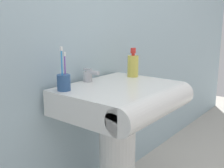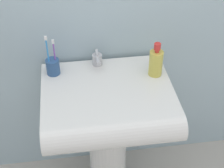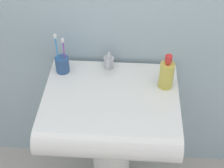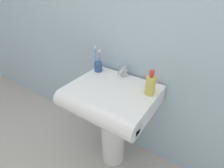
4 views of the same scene
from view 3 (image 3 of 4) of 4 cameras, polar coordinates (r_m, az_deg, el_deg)
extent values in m
cylinder|color=white|center=(1.90, -0.12, -11.64)|extent=(0.20, 0.20, 0.65)
cube|color=white|center=(1.60, -0.14, -3.31)|extent=(0.61, 0.46, 0.13)
cylinder|color=white|center=(1.45, -0.78, -9.79)|extent=(0.61, 0.13, 0.13)
cylinder|color=#B7B7BC|center=(1.68, -0.55, 3.60)|extent=(0.05, 0.05, 0.06)
cylinder|color=#B7B7BC|center=(1.63, -0.67, 3.53)|extent=(0.02, 0.08, 0.02)
cube|color=#B7B7BC|center=(1.65, -0.56, 4.71)|extent=(0.01, 0.06, 0.01)
cylinder|color=#2D5184|center=(1.67, -8.27, 3.22)|extent=(0.07, 0.07, 0.08)
cylinder|color=#338CD8|center=(1.62, -9.06, 4.91)|extent=(0.01, 0.01, 0.18)
cube|color=white|center=(1.56, -9.45, 7.85)|extent=(0.01, 0.01, 0.02)
cylinder|color=purple|center=(1.63, -7.91, 4.71)|extent=(0.01, 0.01, 0.15)
cube|color=white|center=(1.58, -8.20, 7.19)|extent=(0.01, 0.01, 0.02)
cylinder|color=gold|center=(1.57, 9.02, 1.44)|extent=(0.07, 0.07, 0.13)
cylinder|color=red|center=(1.52, 9.30, 3.50)|extent=(0.02, 0.02, 0.01)
cylinder|color=red|center=(1.51, 9.40, 4.18)|extent=(0.03, 0.03, 0.03)
camera|label=1|loc=(1.45, -58.63, -12.44)|focal=45.00mm
camera|label=2|loc=(0.26, -97.94, -21.10)|focal=55.00mm
camera|label=4|loc=(0.68, 50.56, -12.97)|focal=28.00mm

